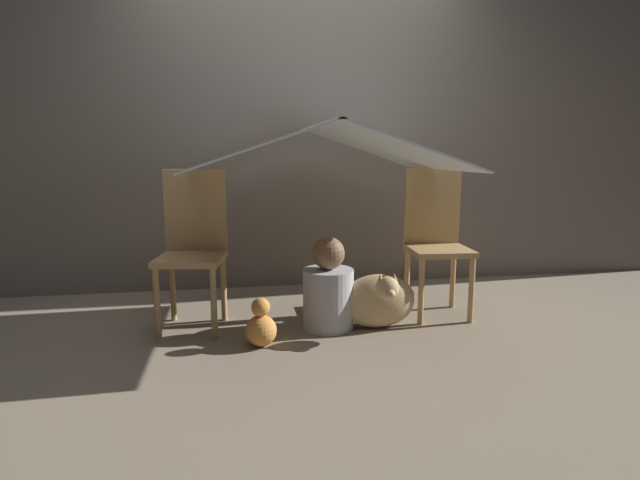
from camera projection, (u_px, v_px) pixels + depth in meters
ground_plane at (324, 329)px, 3.05m from camera, size 8.80×8.80×0.00m
wall_back at (300, 128)px, 3.88m from camera, size 7.00×0.05×2.50m
chair_left at (193, 243)px, 3.03m from camera, size 0.43×0.43×0.96m
chair_right at (436, 236)px, 3.29m from camera, size 0.40×0.40×0.96m
sheet_canopy at (320, 147)px, 2.99m from camera, size 1.57×1.29×0.27m
person_front at (328, 291)px, 3.03m from camera, size 0.31×0.31×0.57m
dog at (379, 300)px, 3.04m from camera, size 0.47×0.38×0.38m
floor_cushion at (347, 303)px, 3.41m from camera, size 0.34×0.27×0.10m
plush_toy at (261, 326)px, 2.77m from camera, size 0.17×0.17×0.28m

